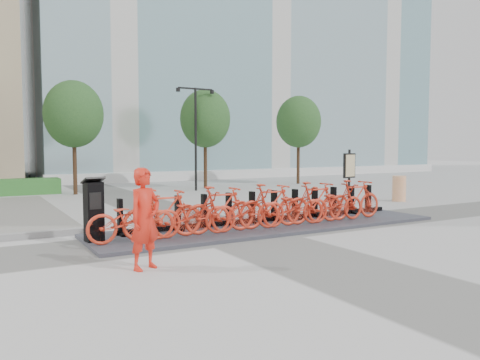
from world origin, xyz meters
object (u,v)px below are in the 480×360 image
map_sign (349,168)px  construction_barrel (399,189)px  kiosk (94,210)px  worker_red (145,219)px  bike_0 (132,218)px

map_sign → construction_barrel: bearing=-22.1°
kiosk → worker_red: bearing=-91.3°
bike_0 → construction_barrel: (11.61, 2.89, -0.09)m
bike_0 → map_sign: map_sign is taller
bike_0 → construction_barrel: bearing=-76.0°
bike_0 → worker_red: 2.11m
map_sign → kiosk: bearing=-177.4°
kiosk → construction_barrel: 12.54m
kiosk → worker_red: size_ratio=0.80×
worker_red → construction_barrel: bearing=-1.7°
map_sign → bike_0: bearing=-173.7°
construction_barrel → map_sign: map_sign is taller
kiosk → construction_barrel: kiosk is taller
worker_red → bike_0: bearing=55.3°
kiosk → worker_red: (0.30, -2.52, 0.13)m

